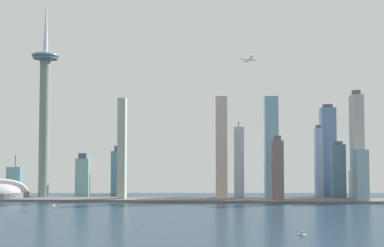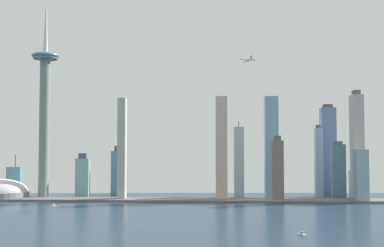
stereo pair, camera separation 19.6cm
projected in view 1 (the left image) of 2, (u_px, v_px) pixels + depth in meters
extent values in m
cube|color=slate|center=(175.00, 200.00, 840.30)|extent=(869.65, 54.40, 3.40)
cylinder|color=gray|center=(44.00, 127.00, 889.16)|extent=(17.84, 17.84, 252.02)
ellipsoid|color=slate|center=(45.00, 56.00, 896.09)|extent=(47.71, 47.71, 13.35)
torus|color=gray|center=(45.00, 58.00, 895.83)|extent=(43.22, 43.22, 2.67)
cone|color=silver|center=(46.00, 24.00, 899.29)|extent=(8.92, 8.92, 103.10)
cube|color=#BAB0A8|center=(357.00, 147.00, 858.79)|extent=(18.51, 27.68, 178.80)
cube|color=#5C5558|center=(356.00, 93.00, 863.92)|extent=(11.11, 16.61, 7.88)
cube|color=#9CACCB|center=(319.00, 163.00, 907.20)|extent=(13.35, 16.20, 124.12)
cube|color=#50535E|center=(318.00, 127.00, 910.77)|extent=(8.01, 9.72, 5.80)
cube|color=slate|center=(119.00, 173.00, 959.40)|extent=(26.64, 26.38, 82.82)
cube|color=#55586C|center=(119.00, 148.00, 961.96)|extent=(15.99, 15.83, 10.28)
cube|color=slate|center=(278.00, 171.00, 837.76)|extent=(19.01, 13.51, 100.33)
cube|color=#53625D|center=(277.00, 138.00, 840.74)|extent=(11.41, 8.11, 8.02)
cube|color=beige|center=(221.00, 148.00, 859.00)|extent=(19.64, 24.58, 175.81)
cube|color=#88A4B3|center=(361.00, 176.00, 817.76)|extent=(19.10, 25.41, 85.30)
cube|color=slate|center=(15.00, 181.00, 960.39)|extent=(26.89, 21.08, 52.81)
cylinder|color=#4C4C51|center=(15.00, 161.00, 962.46)|extent=(1.60, 1.60, 22.59)
cube|color=slate|center=(338.00, 172.00, 875.98)|extent=(23.05, 16.66, 94.66)
cube|color=#516567|center=(338.00, 143.00, 878.73)|extent=(13.83, 10.00, 5.40)
cube|color=#75A5B9|center=(271.00, 148.00, 873.09)|extent=(22.77, 26.40, 177.33)
cube|color=#B2B4A7|center=(355.00, 184.00, 902.41)|extent=(18.70, 13.95, 48.28)
cube|color=#9BA7AF|center=(239.00, 162.00, 910.19)|extent=(17.77, 15.82, 126.62)
cylinder|color=#4C4C51|center=(239.00, 124.00, 913.95)|extent=(1.60, 1.60, 10.23)
cube|color=#617EA6|center=(328.00, 152.00, 931.59)|extent=(26.50, 24.88, 163.17)
cube|color=#4E4D6B|center=(328.00, 106.00, 936.25)|extent=(15.90, 14.93, 6.34)
cube|color=#ABB4A2|center=(122.00, 149.00, 851.30)|extent=(13.17, 18.72, 172.56)
cube|color=#81AEA9|center=(83.00, 178.00, 917.10)|extent=(24.54, 13.05, 69.27)
cube|color=#51546D|center=(83.00, 156.00, 919.27)|extent=(14.72, 7.83, 9.68)
cube|color=white|center=(302.00, 234.00, 496.63)|extent=(7.62, 10.16, 1.23)
cube|color=#92A4A2|center=(302.00, 233.00, 496.73)|extent=(4.07, 4.88, 2.33)
cube|color=beige|center=(54.00, 206.00, 750.58)|extent=(10.65, 15.36, 1.23)
cube|color=silver|center=(54.00, 205.00, 750.69)|extent=(5.92, 7.31, 2.58)
cone|color=#E54C19|center=(137.00, 230.00, 520.74)|extent=(1.15, 1.15, 2.07)
cylinder|color=silver|center=(248.00, 61.00, 847.15)|extent=(13.94, 27.37, 2.68)
sphere|color=silver|center=(244.00, 62.00, 860.57)|extent=(2.68, 2.68, 2.68)
cube|color=silver|center=(248.00, 60.00, 847.22)|extent=(28.97, 15.56, 0.50)
cube|color=silver|center=(251.00, 59.00, 835.90)|extent=(10.69, 6.70, 0.40)
cube|color=#2D333D|center=(251.00, 57.00, 836.09)|extent=(1.56, 2.72, 5.00)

